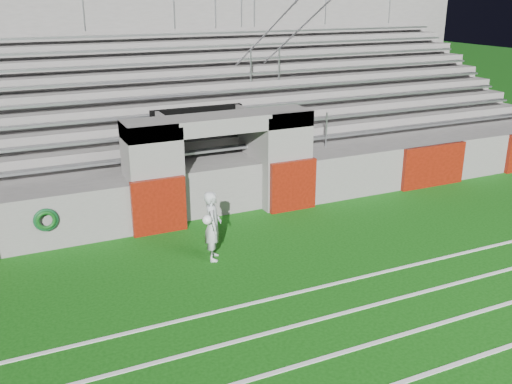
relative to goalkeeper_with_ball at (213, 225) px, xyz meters
name	(u,v)px	position (x,y,z in m)	size (l,w,h in m)	color
ground	(284,269)	(1.15, -1.07, -0.78)	(90.00, 90.00, 0.00)	#0E490C
stadium_structure	(169,124)	(1.15, 6.90, 0.72)	(26.00, 8.48, 5.42)	#63605E
goalkeeper_with_ball	(213,225)	(0.00, 0.00, 0.00)	(0.58, 0.67, 1.54)	#ABB1B5
hose_coil	(46,220)	(-3.18, 1.86, -0.02)	(0.53, 0.14, 0.53)	#0C401C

